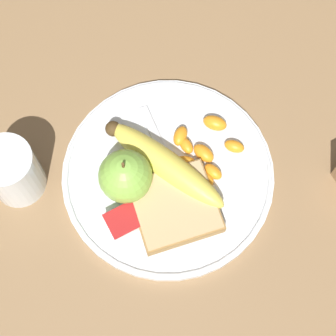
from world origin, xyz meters
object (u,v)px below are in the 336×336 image
(juice_glass, at_px, (13,172))
(bread_slice, at_px, (175,207))
(banana, at_px, (162,165))
(jam_packet, at_px, (125,221))
(fork, at_px, (169,167))
(apple, at_px, (125,176))
(plate, at_px, (168,174))

(juice_glass, relative_size, bread_slice, 0.72)
(banana, distance_m, jam_packet, 0.09)
(fork, bearing_deg, apple, -88.14)
(plate, height_order, juice_glass, juice_glass)
(plate, bearing_deg, apple, -11.00)
(banana, distance_m, bread_slice, 0.06)
(banana, height_order, fork, banana)
(juice_glass, distance_m, fork, 0.20)
(plate, distance_m, bread_slice, 0.05)
(juice_glass, xyz_separation_m, fork, (-0.18, 0.08, -0.03))
(juice_glass, relative_size, banana, 0.46)
(plate, distance_m, fork, 0.01)
(plate, height_order, banana, banana)
(plate, bearing_deg, bread_slice, 71.73)
(fork, bearing_deg, banana, -91.10)
(jam_packet, bearing_deg, fork, -154.32)
(jam_packet, bearing_deg, banana, -150.87)
(jam_packet, bearing_deg, plate, -156.77)
(apple, distance_m, fork, 0.07)
(bread_slice, distance_m, fork, 0.06)
(banana, relative_size, fork, 1.14)
(banana, relative_size, jam_packet, 4.15)
(plate, distance_m, jam_packet, 0.09)
(juice_glass, bearing_deg, banana, 155.99)
(plate, distance_m, banana, 0.02)
(apple, bearing_deg, bread_slice, 124.10)
(juice_glass, relative_size, jam_packet, 1.93)
(bread_slice, xyz_separation_m, jam_packet, (0.07, -0.01, -0.00))
(juice_glass, xyz_separation_m, bread_slice, (-0.16, 0.13, -0.02))
(banana, bearing_deg, fork, 173.31)
(juice_glass, bearing_deg, fork, 156.83)
(juice_glass, height_order, apple, apple)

